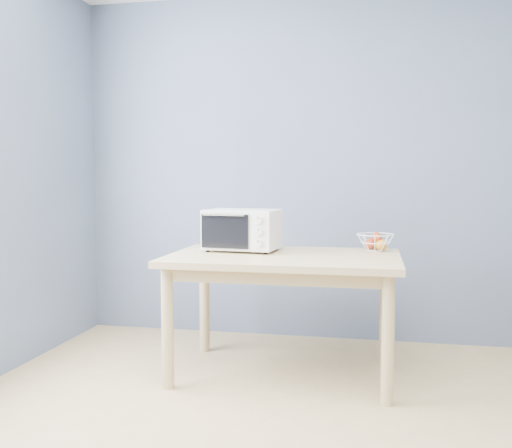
# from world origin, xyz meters

# --- Properties ---
(room) EXTENTS (4.01, 4.51, 2.61)m
(room) POSITION_xyz_m (0.00, 0.00, 1.30)
(room) COLOR tan
(room) RESTS_ON ground
(dining_table) EXTENTS (1.40, 0.90, 0.75)m
(dining_table) POSITION_xyz_m (-0.30, 1.37, 0.65)
(dining_table) COLOR tan
(dining_table) RESTS_ON ground
(toaster_oven) EXTENTS (0.49, 0.37, 0.27)m
(toaster_oven) POSITION_xyz_m (-0.60, 1.50, 0.89)
(toaster_oven) COLOR beige
(toaster_oven) RESTS_ON dining_table
(fruit_basket) EXTENTS (0.25, 0.25, 0.12)m
(fruit_basket) POSITION_xyz_m (0.26, 1.67, 0.81)
(fruit_basket) COLOR white
(fruit_basket) RESTS_ON dining_table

